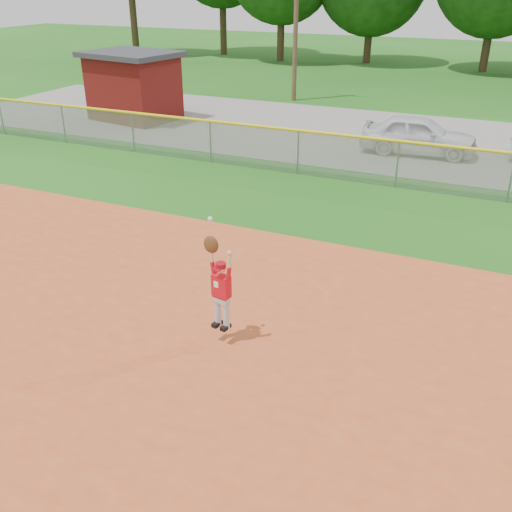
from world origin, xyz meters
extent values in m
plane|color=#1D5914|center=(0.00, 0.00, 0.00)|extent=(120.00, 120.00, 0.00)
cube|color=#B84921|center=(0.00, -3.00, 0.02)|extent=(24.00, 16.00, 0.04)
cube|color=slate|center=(0.00, 16.00, 0.01)|extent=(44.00, 10.00, 0.03)
imported|color=silver|center=(-0.04, 14.09, 0.75)|extent=(4.33, 1.99, 1.44)
cube|color=#500D0B|center=(-13.14, 14.65, 1.41)|extent=(4.02, 3.28, 2.82)
cube|color=#333338|center=(-13.14, 14.65, 2.93)|extent=(4.54, 3.81, 0.23)
cube|color=gray|center=(0.00, 10.00, 0.75)|extent=(40.00, 0.03, 1.50)
cylinder|color=yellow|center=(0.00, 10.00, 1.50)|extent=(40.00, 0.10, 0.10)
cylinder|color=gray|center=(-16.67, 10.00, 0.75)|extent=(0.06, 0.06, 1.50)
cylinder|color=gray|center=(-13.33, 10.00, 0.75)|extent=(0.06, 0.06, 1.50)
cylinder|color=gray|center=(-10.00, 10.00, 0.75)|extent=(0.06, 0.06, 1.50)
cylinder|color=gray|center=(-6.67, 10.00, 0.75)|extent=(0.06, 0.06, 1.50)
cylinder|color=gray|center=(-3.33, 10.00, 0.75)|extent=(0.06, 0.06, 1.50)
cylinder|color=gray|center=(0.00, 10.00, 0.75)|extent=(0.06, 0.06, 1.50)
cylinder|color=gray|center=(3.33, 10.00, 0.75)|extent=(0.06, 0.06, 1.50)
cylinder|color=#4C3823|center=(-8.00, 22.00, 4.50)|extent=(0.24, 0.24, 9.00)
cylinder|color=#422D1C|center=(-27.25, 35.02, 2.93)|extent=(0.56, 0.56, 5.87)
cylinder|color=#422D1C|center=(-20.61, 38.40, 3.05)|extent=(0.56, 0.56, 6.10)
cylinder|color=#422D1C|center=(-14.62, 36.53, 2.22)|extent=(0.56, 0.56, 4.43)
cylinder|color=#422D1C|center=(-8.07, 38.17, 2.05)|extent=(0.56, 0.56, 4.11)
cylinder|color=#422D1C|center=(0.53, 37.14, 2.32)|extent=(0.56, 0.56, 4.64)
cylinder|color=silver|center=(-1.21, 0.10, 0.61)|extent=(0.14, 0.14, 0.54)
cylinder|color=silver|center=(-1.02, 0.07, 0.61)|extent=(0.14, 0.14, 0.54)
cube|color=black|center=(-1.22, 0.07, 0.38)|extent=(0.15, 0.23, 0.08)
cube|color=black|center=(-1.03, 0.03, 0.38)|extent=(0.15, 0.23, 0.08)
cube|color=silver|center=(-1.12, 0.08, 0.92)|extent=(0.31, 0.20, 0.11)
cube|color=maroon|center=(-1.12, 0.08, 0.98)|extent=(0.32, 0.21, 0.04)
cube|color=red|center=(-1.12, 0.08, 1.19)|extent=(0.35, 0.23, 0.41)
cube|color=white|center=(-1.18, 0.00, 1.24)|extent=(0.10, 0.02, 0.12)
sphere|color=beige|center=(-1.12, 0.08, 1.54)|extent=(0.22, 0.22, 0.19)
cylinder|color=maroon|center=(-1.12, 0.08, 1.60)|extent=(0.22, 0.22, 0.09)
cube|color=maroon|center=(-1.14, -0.01, 1.56)|extent=(0.16, 0.13, 0.02)
cylinder|color=red|center=(-1.29, 0.12, 1.50)|extent=(0.12, 0.09, 0.23)
cylinder|color=beige|center=(-1.31, 0.12, 1.73)|extent=(0.09, 0.08, 0.24)
ellipsoid|color=#4C2D14|center=(-1.31, 0.12, 1.94)|extent=(0.30, 0.18, 0.33)
sphere|color=white|center=(-1.31, 0.12, 2.42)|extent=(0.10, 0.10, 0.08)
cylinder|color=red|center=(-0.95, 0.05, 1.50)|extent=(0.12, 0.09, 0.23)
cylinder|color=beige|center=(-0.92, 0.05, 1.73)|extent=(0.09, 0.08, 0.24)
sphere|color=beige|center=(-0.92, 0.05, 1.89)|extent=(0.10, 0.10, 0.09)
camera|label=1|loc=(3.02, -7.67, 6.10)|focal=40.00mm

